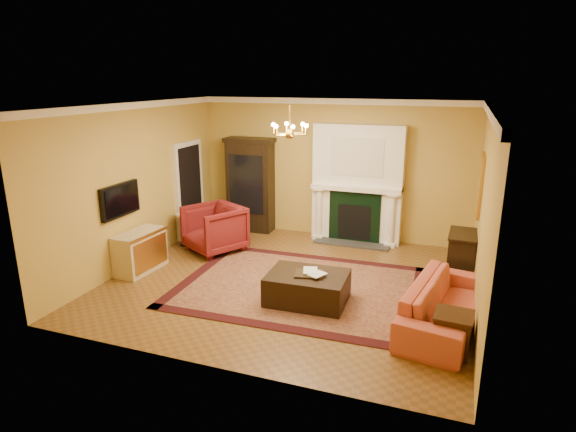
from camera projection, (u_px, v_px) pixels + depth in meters
The scene contains 26 objects.
floor at pixel (289, 282), 8.39m from camera, with size 6.00×5.50×0.02m, color brown.
ceiling at pixel (290, 105), 7.55m from camera, with size 6.00×5.50×0.02m, color silver.
wall_back at pixel (332, 169), 10.46m from camera, with size 6.00×0.02×3.00m, color #B49940.
wall_front at pixel (208, 253), 5.48m from camera, with size 6.00×0.02×3.00m, color #B49940.
wall_left at pixel (138, 185), 8.95m from camera, with size 0.02×5.50×3.00m, color #B49940.
wall_right at pixel (484, 215), 6.99m from camera, with size 0.02×5.50×3.00m, color #B49940.
fireplace at pixel (357, 187), 10.18m from camera, with size 1.90×0.70×2.50m.
crown_molding at pixel (308, 106), 8.43m from camera, with size 6.00×5.50×0.12m.
doorway at pixel (190, 189), 10.60m from camera, with size 0.08×1.05×2.10m.
tv_panel at pixel (120, 200), 8.43m from camera, with size 0.09×0.95×0.58m.
gilt_mirror at pixel (480, 185), 8.22m from camera, with size 0.06×0.76×1.05m.
chandelier at pixel (290, 130), 7.66m from camera, with size 0.63×0.55×0.53m.
oriental_rug at pixel (300, 287), 8.14m from camera, with size 4.03×3.02×0.02m, color #4E1014.
china_cabinet at pixel (251, 187), 10.95m from camera, with size 1.02×0.46×2.04m, color black.
wingback_armchair at pixel (214, 226), 9.71m from camera, with size 1.02×0.95×1.05m, color maroon.
pedestal_table at pixel (186, 227), 10.11m from camera, with size 0.39×0.39×0.69m.
commode at pixel (140, 251), 8.75m from camera, with size 0.47×0.99×0.74m, color beige.
coral_sofa at pixel (446, 298), 6.77m from camera, with size 2.24×0.65×0.87m, color #BC433B.
end_table at pixel (452, 334), 6.17m from camera, with size 0.44×0.44×0.51m, color #371C0F.
console_table at pixel (461, 259), 8.26m from camera, with size 0.44×0.76×0.85m, color black.
leather_ottoman at pixel (307, 288), 7.55m from camera, with size 1.23×0.89×0.46m, color black.
ottoman_tray at pixel (309, 274), 7.46m from camera, with size 0.44×0.34×0.03m, color black.
book_a at pixel (303, 263), 7.47m from camera, with size 0.22×0.03×0.29m, color gray.
book_b at pixel (313, 265), 7.40m from camera, with size 0.20×0.02×0.27m, color gray.
topiary_left at pixel (328, 173), 10.28m from camera, with size 0.15×0.15×0.40m.
topiary_right at pixel (387, 176), 9.86m from camera, with size 0.17×0.17×0.45m.
Camera 1 is at (2.61, -7.29, 3.42)m, focal length 30.00 mm.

